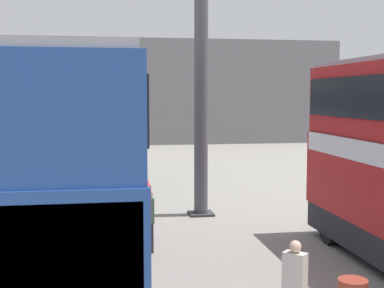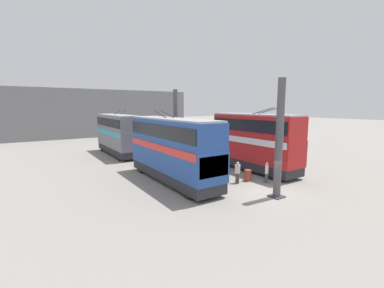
{
  "view_description": "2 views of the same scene",
  "coord_description": "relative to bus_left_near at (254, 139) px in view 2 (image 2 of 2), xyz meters",
  "views": [
    {
      "loc": [
        -6.18,
        3.47,
        4.4
      ],
      "look_at": [
        11.78,
        0.52,
        2.73
      ],
      "focal_mm": 50.0,
      "sensor_mm": 36.0,
      "label": 1
    },
    {
      "loc": [
        -11.55,
        13.9,
        6.06
      ],
      "look_at": [
        10.0,
        -0.24,
        2.27
      ],
      "focal_mm": 24.0,
      "sensor_mm": 36.0,
      "label": 2
    }
  ],
  "objects": [
    {
      "name": "ground_plane",
      "position": [
        -5.23,
        4.13,
        -3.05
      ],
      "size": [
        240.0,
        240.0,
        0.0
      ],
      "primitive_type": "plane",
      "color": "gray"
    },
    {
      "name": "depot_back_wall",
      "position": [
        35.63,
        4.13,
        1.64
      ],
      "size": [
        0.5,
        36.0,
        9.37
      ],
      "color": "slate",
      "rests_on": "ground_plane"
    },
    {
      "name": "support_column_near",
      "position": [
        -6.01,
        4.13,
        0.76
      ],
      "size": [
        0.9,
        0.9,
        7.87
      ],
      "color": "#4C4C51",
      "rests_on": "ground_plane"
    },
    {
      "name": "support_column_far",
      "position": [
        7.68,
        4.13,
        0.76
      ],
      "size": [
        0.9,
        0.9,
        7.87
      ],
      "color": "#4C4C51",
      "rests_on": "ground_plane"
    },
    {
      "name": "bus_left_near",
      "position": [
        0.0,
        0.0,
        0.0
      ],
      "size": [
        9.32,
        2.54,
        5.99
      ],
      "color": "black",
      "rests_on": "ground_plane"
    },
    {
      "name": "bus_right_mid",
      "position": [
        1.05,
        8.26,
        -0.12
      ],
      "size": [
        11.04,
        2.54,
        5.76
      ],
      "color": "black",
      "rests_on": "ground_plane"
    },
    {
      "name": "bus_right_far",
      "position": [
        15.13,
        8.26,
        -0.17
      ],
      "size": [
        10.28,
        2.54,
        5.66
      ],
      "color": "black",
      "rests_on": "ground_plane"
    },
    {
      "name": "person_by_left_row",
      "position": [
        -3.41,
        2.12,
        -2.16
      ],
      "size": [
        0.44,
        0.48,
        1.67
      ],
      "rotation": [
        0.0,
        0.0,
        3.79
      ],
      "color": "#384251",
      "rests_on": "ground_plane"
    },
    {
      "name": "person_aisle_foreground",
      "position": [
        -2.23,
        4.16,
        -2.13
      ],
      "size": [
        0.47,
        0.47,
        1.74
      ],
      "rotation": [
        0.0,
        0.0,
        2.36
      ],
      "color": "#473D33",
      "rests_on": "ground_plane"
    },
    {
      "name": "person_by_right_row",
      "position": [
        3.26,
        6.4,
        -2.09
      ],
      "size": [
        0.43,
        0.25,
        1.8
      ],
      "rotation": [
        0.0,
        0.0,
        4.75
      ],
      "color": "#2D2D33",
      "rests_on": "ground_plane"
    },
    {
      "name": "oil_drum",
      "position": [
        -2.23,
        3.01,
        -2.58
      ],
      "size": [
        0.59,
        0.59,
        0.93
      ],
      "color": "#933828",
      "rests_on": "ground_plane"
    }
  ]
}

